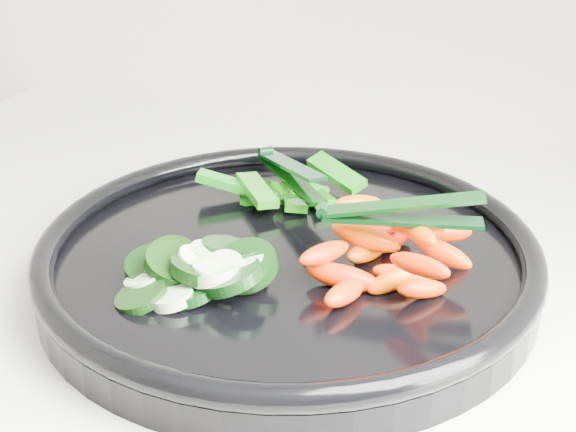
% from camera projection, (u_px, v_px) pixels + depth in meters
% --- Properties ---
extents(veggie_tray, '(0.40, 0.40, 0.04)m').
position_uv_depth(veggie_tray, '(288.00, 257.00, 0.60)').
color(veggie_tray, black).
rests_on(veggie_tray, counter).
extents(cucumber_pile, '(0.13, 0.12, 0.04)m').
position_uv_depth(cucumber_pile, '(196.00, 267.00, 0.56)').
color(cucumber_pile, black).
rests_on(cucumber_pile, veggie_tray).
extents(carrot_pile, '(0.12, 0.14, 0.05)m').
position_uv_depth(carrot_pile, '(386.00, 252.00, 0.56)').
color(carrot_pile, '#E14C00').
rests_on(carrot_pile, veggie_tray).
extents(pepper_pile, '(0.14, 0.11, 0.03)m').
position_uv_depth(pepper_pile, '(285.00, 190.00, 0.68)').
color(pepper_pile, '#176009').
rests_on(pepper_pile, veggie_tray).
extents(tong_carrot, '(0.11, 0.05, 0.02)m').
position_uv_depth(tong_carrot, '(397.00, 212.00, 0.55)').
color(tong_carrot, black).
rests_on(tong_carrot, carrot_pile).
extents(tong_pepper, '(0.09, 0.09, 0.02)m').
position_uv_depth(tong_pepper, '(289.00, 170.00, 0.68)').
color(tong_pepper, black).
rests_on(tong_pepper, pepper_pile).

